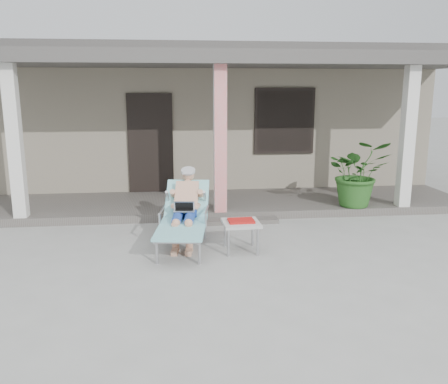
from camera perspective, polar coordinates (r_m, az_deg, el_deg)
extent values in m
plane|color=#9E9E99|center=(6.71, 1.50, -8.20)|extent=(60.00, 60.00, 0.00)
cube|color=gray|center=(12.77, -2.54, 8.57)|extent=(10.00, 5.00, 3.00)
cube|color=#474442|center=(12.77, -2.61, 15.98)|extent=(10.40, 5.40, 0.30)
cube|color=black|center=(10.26, -8.83, 5.80)|extent=(0.95, 0.06, 2.10)
cube|color=black|center=(10.51, 7.27, 8.46)|extent=(1.20, 0.06, 1.30)
cube|color=black|center=(10.50, 7.28, 8.46)|extent=(1.32, 0.05, 1.42)
cube|color=#605B56|center=(9.53, -0.99, -1.44)|extent=(10.00, 2.00, 0.15)
cube|color=silver|center=(8.81, -23.85, 5.47)|extent=(0.22, 0.22, 2.61)
cube|color=red|center=(8.46, -0.47, 6.28)|extent=(0.22, 0.22, 2.61)
cube|color=silver|center=(9.48, 21.19, 6.12)|extent=(0.22, 0.22, 2.61)
cube|color=#474442|center=(9.27, -1.06, 15.65)|extent=(10.00, 2.30, 0.24)
cube|color=#605B56|center=(8.44, -0.24, -3.55)|extent=(2.00, 0.30, 0.07)
cylinder|color=#B7B7BC|center=(6.57, -8.08, -7.15)|extent=(0.04, 0.04, 0.35)
cylinder|color=#B7B7BC|center=(6.50, -2.95, -7.25)|extent=(0.04, 0.04, 0.35)
cylinder|color=#B7B7BC|center=(7.64, -6.69, -4.28)|extent=(0.04, 0.04, 0.35)
cylinder|color=#B7B7BC|center=(7.58, -2.30, -4.34)|extent=(0.04, 0.04, 0.35)
cube|color=#B7B7BC|center=(6.87, -5.14, -4.53)|extent=(0.74, 1.22, 0.03)
cube|color=#8FD8DD|center=(6.86, -5.14, -4.35)|extent=(0.84, 1.27, 0.04)
cube|color=#B7B7BC|center=(7.62, -4.46, -1.09)|extent=(0.66, 0.62, 0.46)
cube|color=#8FD8DD|center=(7.61, -4.46, -0.85)|extent=(0.76, 0.70, 0.53)
cylinder|color=#B1B1B4|center=(7.79, -4.31, 2.59)|extent=(0.26, 0.26, 0.12)
cube|color=silver|center=(7.21, -4.80, -2.18)|extent=(0.34, 0.26, 0.22)
cube|color=#B7B7B2|center=(6.95, 2.07, -3.77)|extent=(0.55, 0.55, 0.04)
cylinder|color=#B7B7BC|center=(6.79, 0.54, -6.13)|extent=(0.04, 0.04, 0.40)
cylinder|color=#B7B7BC|center=(6.85, 4.09, -5.99)|extent=(0.04, 0.04, 0.40)
cylinder|color=#B7B7BC|center=(7.19, 0.12, -5.06)|extent=(0.04, 0.04, 0.40)
cylinder|color=#B7B7BC|center=(7.25, 3.47, -4.94)|extent=(0.04, 0.04, 0.40)
cube|color=red|center=(6.94, 2.07, -3.47)|extent=(0.38, 0.29, 0.03)
cube|color=black|center=(7.07, 1.90, -3.21)|extent=(0.37, 0.03, 0.04)
imported|color=#26591E|center=(9.30, 15.82, 2.21)|extent=(1.29, 1.17, 1.27)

